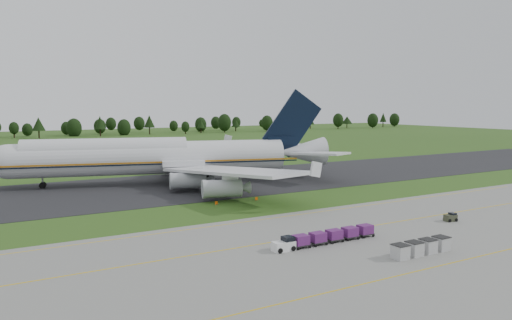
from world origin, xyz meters
TOP-DOWN VIEW (x-y plane):
  - ground at (0.00, 0.00)m, footprint 600.00×600.00m
  - apron at (0.00, -34.00)m, footprint 300.00×52.00m
  - taxiway at (0.00, 28.00)m, footprint 300.00×40.00m
  - apron_markings at (0.00, -26.98)m, footprint 300.00×30.20m
  - tree_line at (16.08, 219.75)m, footprint 532.86×22.20m
  - aircraft at (-5.94, 33.46)m, footprint 79.10×74.18m
  - baggage_train at (-4.24, -26.05)m, footprint 16.15×1.71m
  - utility_cart at (20.98, -25.92)m, footprint 2.05×1.40m
  - uld_row at (3.16, -35.86)m, footprint 8.99×1.79m
  - edge_markers at (-0.99, 4.78)m, footprint 9.08×0.30m

SIDE VIEW (x-z plane):
  - ground at x=0.00m, z-range 0.00..0.00m
  - apron at x=0.00m, z-range 0.00..0.06m
  - taxiway at x=0.00m, z-range 0.00..0.08m
  - apron_markings at x=0.00m, z-range 0.06..0.07m
  - edge_markers at x=-0.99m, z-range -0.03..0.57m
  - utility_cart at x=20.98m, z-range 0.05..1.10m
  - baggage_train at x=-4.24m, z-range 0.12..1.77m
  - uld_row at x=3.16m, z-range 0.07..1.84m
  - tree_line at x=16.08m, z-range 0.23..12.16m
  - aircraft at x=-5.94m, z-range -4.75..17.41m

